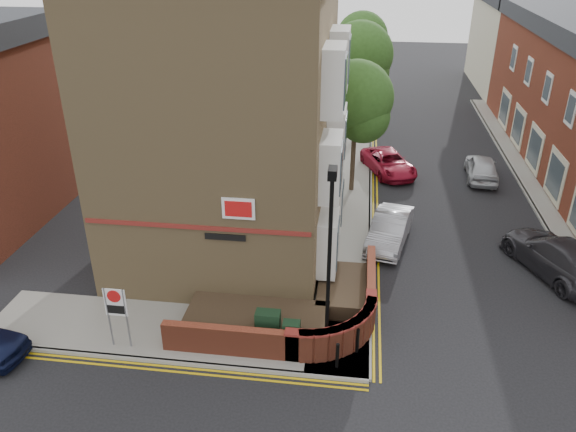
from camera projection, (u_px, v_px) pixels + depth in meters
The scene contains 25 objects.
ground at pixel (271, 373), 17.33m from camera, with size 120.00×120.00×0.00m, color black.
pavement_corner at pixel (176, 331), 19.04m from camera, with size 13.00×3.00×0.12m, color gray.
pavement_main at pixel (352, 176), 31.21m from camera, with size 2.00×32.00×0.12m, color gray.
kerb_side at pixel (162, 361), 17.72m from camera, with size 13.00×0.15×0.12m, color gray.
kerb_main_near at pixel (370, 176), 31.09m from camera, with size 0.15×32.00×0.12m, color gray.
kerb_main_far at pixel (535, 209), 27.49m from camera, with size 0.15×40.00×0.12m, color gray.
yellow_lines_side at pixel (159, 368), 17.52m from camera, with size 13.00×0.28×0.01m, color gold.
yellow_lines_main at pixel (375, 178), 31.08m from camera, with size 0.28×32.00×0.01m, color gold.
corner_building at pixel (230, 102), 21.92m from camera, with size 8.95×10.40×13.60m.
garden_wall at pixel (283, 323), 19.54m from camera, with size 6.80×6.00×1.20m, color brown, non-canonical shape.
lamppost at pixel (329, 264), 16.69m from camera, with size 0.25×0.50×6.30m.
utility_cabinet_large at pixel (268, 327), 18.19m from camera, with size 0.80×0.45×1.20m, color black.
utility_cabinet_small at pixel (291, 336), 17.85m from camera, with size 0.55×0.40×1.10m, color black.
bollard_near at pixel (337, 356), 17.19m from camera, with size 0.11×0.11×0.90m, color black.
bollard_far at pixel (358, 341), 17.82m from camera, with size 0.11×0.11×0.90m, color black.
zone_sign at pixel (116, 307), 17.62m from camera, with size 0.72×0.07×2.20m.
far_terrace_cream at pixel (511, 39), 47.36m from camera, with size 5.40×12.40×8.00m.
tree_near at pixel (356, 103), 27.38m from camera, with size 3.64×3.65×6.70m.
tree_mid at pixel (360, 60), 34.22m from camera, with size 4.03×4.03×7.42m.
tree_far at pixel (362, 42), 41.42m from camera, with size 3.81×3.81×7.00m.
traffic_light_assembly at pixel (365, 87), 37.88m from camera, with size 0.20×0.16×4.20m.
silver_car_near at pixel (390, 229), 24.25m from camera, with size 1.44×4.13×1.36m, color #A2A3AA.
red_car_main at pixel (389, 163), 31.46m from camera, with size 2.01×4.36×1.21m, color maroon.
grey_car_far at pixel (558, 256), 22.06m from camera, with size 2.15×5.29×1.53m, color #2D2C31.
silver_car_far at pixel (482, 167), 30.66m from camera, with size 1.58×3.93×1.34m, color #B2B5BA.
Camera 1 is at (2.28, -13.07, 12.17)m, focal length 35.00 mm.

